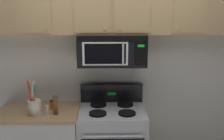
{
  "coord_description": "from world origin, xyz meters",
  "views": [
    {
      "loc": [
        -0.06,
        -2.5,
        2.04
      ],
      "look_at": [
        0.0,
        0.49,
        1.35
      ],
      "focal_mm": 43.47,
      "sensor_mm": 36.0,
      "label": 1
    }
  ],
  "objects_px": {
    "salt_shaker": "(47,110)",
    "pepper_mill": "(55,105)",
    "utensil_crock_cream": "(34,105)",
    "over_range_microwave": "(112,50)",
    "spice_jar": "(52,105)"
  },
  "relations": [
    {
      "from": "salt_shaker",
      "to": "pepper_mill",
      "type": "height_order",
      "value": "pepper_mill"
    },
    {
      "from": "utensil_crock_cream",
      "to": "pepper_mill",
      "type": "bearing_deg",
      "value": 2.18
    },
    {
      "from": "over_range_microwave",
      "to": "salt_shaker",
      "type": "xyz_separation_m",
      "value": [
        -0.71,
        -0.25,
        -0.62
      ]
    },
    {
      "from": "salt_shaker",
      "to": "pepper_mill",
      "type": "xyz_separation_m",
      "value": [
        0.09,
        0.0,
        0.06
      ]
    },
    {
      "from": "over_range_microwave",
      "to": "salt_shaker",
      "type": "bearing_deg",
      "value": -160.7
    },
    {
      "from": "over_range_microwave",
      "to": "utensil_crock_cream",
      "type": "height_order",
      "value": "over_range_microwave"
    },
    {
      "from": "salt_shaker",
      "to": "spice_jar",
      "type": "relative_size",
      "value": 0.95
    },
    {
      "from": "pepper_mill",
      "to": "spice_jar",
      "type": "bearing_deg",
      "value": 115.05
    },
    {
      "from": "pepper_mill",
      "to": "spice_jar",
      "type": "relative_size",
      "value": 2.02
    },
    {
      "from": "utensil_crock_cream",
      "to": "spice_jar",
      "type": "distance_m",
      "value": 0.23
    },
    {
      "from": "over_range_microwave",
      "to": "pepper_mill",
      "type": "bearing_deg",
      "value": -158.49
    },
    {
      "from": "salt_shaker",
      "to": "spice_jar",
      "type": "xyz_separation_m",
      "value": [
        0.02,
        0.16,
        0.0
      ]
    },
    {
      "from": "over_range_microwave",
      "to": "spice_jar",
      "type": "distance_m",
      "value": 0.93
    },
    {
      "from": "salt_shaker",
      "to": "over_range_microwave",
      "type": "bearing_deg",
      "value": 19.3
    },
    {
      "from": "salt_shaker",
      "to": "pepper_mill",
      "type": "bearing_deg",
      "value": 2.84
    }
  ]
}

